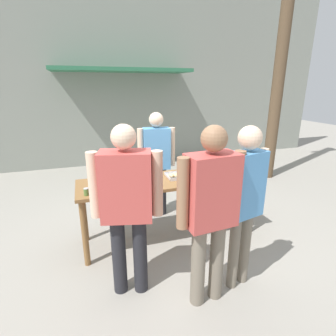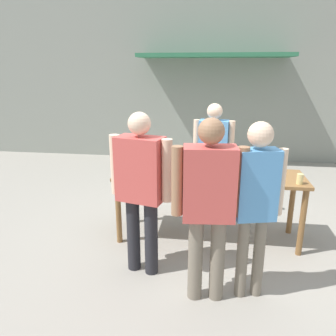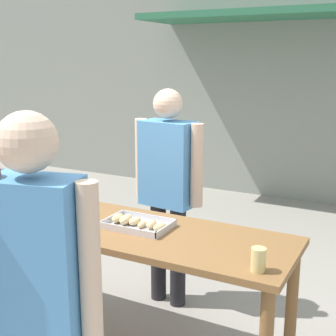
% 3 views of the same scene
% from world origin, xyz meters
% --- Properties ---
extents(ground_plane, '(24.00, 24.00, 0.00)m').
position_xyz_m(ground_plane, '(0.00, 0.00, 0.00)').
color(ground_plane, gray).
extents(building_facade_back, '(12.00, 1.11, 4.50)m').
position_xyz_m(building_facade_back, '(0.00, 3.98, 2.26)').
color(building_facade_back, gray).
rests_on(building_facade_back, ground).
extents(serving_table, '(2.34, 0.68, 0.88)m').
position_xyz_m(serving_table, '(0.00, 0.00, 0.77)').
color(serving_table, brown).
rests_on(serving_table, ground).
extents(food_tray_sausages, '(0.40, 0.30, 0.04)m').
position_xyz_m(food_tray_sausages, '(-0.52, 0.03, 0.89)').
color(food_tray_sausages, silver).
rests_on(food_tray_sausages, serving_table).
extents(food_tray_buns, '(0.40, 0.27, 0.06)m').
position_xyz_m(food_tray_buns, '(0.19, 0.03, 0.90)').
color(food_tray_buns, silver).
rests_on(food_tray_buns, serving_table).
extents(condiment_jar_mustard, '(0.06, 0.06, 0.09)m').
position_xyz_m(condiment_jar_mustard, '(-1.04, -0.23, 0.92)').
color(condiment_jar_mustard, '#567A38').
rests_on(condiment_jar_mustard, serving_table).
extents(condiment_jar_ketchup, '(0.06, 0.06, 0.09)m').
position_xyz_m(condiment_jar_ketchup, '(-0.96, -0.23, 0.92)').
color(condiment_jar_ketchup, '#B22319').
rests_on(condiment_jar_ketchup, serving_table).
extents(beer_cup, '(0.07, 0.07, 0.12)m').
position_xyz_m(beer_cup, '(1.03, -0.22, 0.94)').
color(beer_cup, '#DBC67A').
rests_on(beer_cup, serving_table).
extents(person_server_behind_table, '(0.58, 0.26, 1.68)m').
position_xyz_m(person_server_behind_table, '(0.04, 0.71, 1.00)').
color(person_server_behind_table, '#232328').
rests_on(person_server_behind_table, ground).
extents(person_customer_holding_hotdog, '(0.67, 0.37, 1.75)m').
position_xyz_m(person_customer_holding_hotdog, '(-0.68, -0.84, 1.03)').
color(person_customer_holding_hotdog, '#232328').
rests_on(person_customer_holding_hotdog, ground).
extents(person_customer_with_cup, '(0.51, 0.28, 1.72)m').
position_xyz_m(person_customer_with_cup, '(0.43, -1.09, 1.04)').
color(person_customer_with_cup, '#756B5B').
rests_on(person_customer_with_cup, ground).
extents(person_customer_waiting_in_line, '(0.66, 0.29, 1.75)m').
position_xyz_m(person_customer_waiting_in_line, '(0.01, -1.19, 1.04)').
color(person_customer_waiting_in_line, '#756B5B').
rests_on(person_customer_waiting_in_line, ground).
extents(utility_pole, '(1.10, 0.25, 6.43)m').
position_xyz_m(utility_pole, '(3.03, 1.74, 3.28)').
color(utility_pole, brown).
rests_on(utility_pole, ground).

